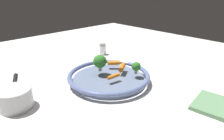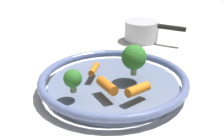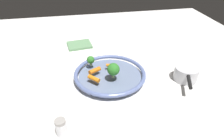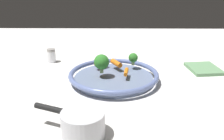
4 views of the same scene
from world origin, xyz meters
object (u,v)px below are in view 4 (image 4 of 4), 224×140
object	(u,v)px
baby_carrot_back	(116,63)
dish_towel	(204,69)
broccoli_floret_large	(102,62)
broccoli_floret_mid	(133,58)
serving_bowl	(114,76)
baby_carrot_near_rim	(126,72)
salt_shaker	(51,56)
baby_carrot_center	(101,62)
saucepan	(82,124)

from	to	relation	value
baby_carrot_back	dish_towel	size ratio (longest dim) A/B	0.42
broccoli_floret_large	broccoli_floret_mid	size ratio (longest dim) A/B	1.44
broccoli_floret_large	serving_bowl	bearing A→B (deg)	99.88
baby_carrot_near_rim	broccoli_floret_large	size ratio (longest dim) A/B	0.76
baby_carrot_back	serving_bowl	bearing A→B (deg)	-7.77
broccoli_floret_large	salt_shaker	distance (m)	0.34
baby_carrot_back	baby_carrot_center	distance (m)	0.06
serving_bowl	saucepan	size ratio (longest dim) A/B	1.80
salt_shaker	saucepan	world-z (taller)	saucepan
broccoli_floret_large	baby_carrot_center	bearing A→B (deg)	-175.05
broccoli_floret_large	broccoli_floret_mid	xyz separation A→B (m)	(-0.09, 0.12, -0.01)
baby_carrot_back	baby_carrot_center	bearing A→B (deg)	-100.25
baby_carrot_center	dish_towel	size ratio (longest dim) A/B	0.39
serving_bowl	dish_towel	distance (m)	0.41
baby_carrot_center	salt_shaker	xyz separation A→B (m)	(-0.14, -0.24, -0.02)
broccoli_floret_large	dish_towel	bearing A→B (deg)	107.28
serving_bowl	baby_carrot_back	world-z (taller)	baby_carrot_back
broccoli_floret_mid	dish_towel	bearing A→B (deg)	98.15
baby_carrot_center	dish_towel	xyz separation A→B (m)	(-0.04, 0.44, -0.04)
baby_carrot_near_rim	dish_towel	size ratio (longest dim) A/B	0.37
saucepan	dish_towel	size ratio (longest dim) A/B	1.32
broccoli_floret_mid	saucepan	xyz separation A→B (m)	(0.44, -0.16, -0.03)
saucepan	serving_bowl	bearing A→B (deg)	167.65
baby_carrot_center	broccoli_floret_mid	size ratio (longest dim) A/B	1.15
baby_carrot_near_rim	saucepan	world-z (taller)	saucepan
baby_carrot_back	broccoli_floret_mid	bearing A→B (deg)	99.01
serving_bowl	salt_shaker	world-z (taller)	salt_shaker
serving_bowl	baby_carrot_back	bearing A→B (deg)	172.23
baby_carrot_back	saucepan	size ratio (longest dim) A/B	0.32
broccoli_floret_mid	dish_towel	size ratio (longest dim) A/B	0.34
baby_carrot_back	baby_carrot_center	size ratio (longest dim) A/B	1.06
baby_carrot_near_rim	serving_bowl	bearing A→B (deg)	-110.38
baby_carrot_center	saucepan	bearing A→B (deg)	-3.16
broccoli_floret_mid	saucepan	bearing A→B (deg)	-19.68
baby_carrot_center	dish_towel	bearing A→B (deg)	95.65
baby_carrot_back	broccoli_floret_mid	size ratio (longest dim) A/B	1.22
baby_carrot_near_rim	dish_towel	xyz separation A→B (m)	(-0.14, 0.34, -0.04)
serving_bowl	broccoli_floret_large	size ratio (longest dim) A/B	4.82
baby_carrot_near_rim	broccoli_floret_mid	world-z (taller)	broccoli_floret_mid
serving_bowl	broccoli_floret_mid	xyz separation A→B (m)	(-0.08, 0.08, 0.05)
baby_carrot_back	baby_carrot_near_rim	xyz separation A→B (m)	(0.09, 0.04, -0.00)
baby_carrot_near_rim	saucepan	xyz separation A→B (m)	(0.34, -0.12, -0.01)
dish_towel	serving_bowl	bearing A→B (deg)	-71.87
broccoli_floret_mid	dish_towel	world-z (taller)	broccoli_floret_mid
serving_bowl	saucepan	xyz separation A→B (m)	(0.36, -0.08, 0.01)
baby_carrot_near_rim	broccoli_floret_large	distance (m)	0.10
baby_carrot_near_rim	salt_shaker	xyz separation A→B (m)	(-0.24, -0.34, -0.01)
baby_carrot_center	broccoli_floret_mid	bearing A→B (deg)	89.78
serving_bowl	baby_carrot_back	size ratio (longest dim) A/B	5.69
serving_bowl	baby_carrot_back	xyz separation A→B (m)	(-0.07, 0.01, 0.03)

